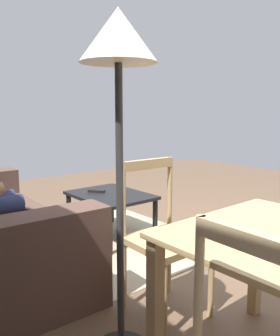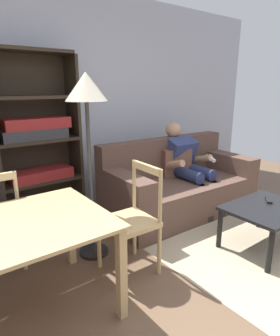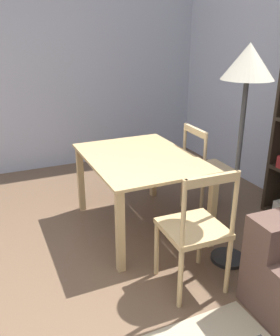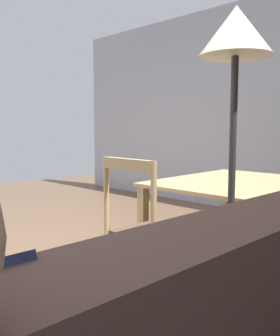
% 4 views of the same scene
% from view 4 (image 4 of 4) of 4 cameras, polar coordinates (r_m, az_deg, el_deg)
% --- Properties ---
extents(wall_side, '(0.12, 5.91, 2.75)m').
position_cam_4_polar(wall_side, '(5.17, 14.44, 9.04)').
color(wall_side, '#ABB0BE').
rests_on(wall_side, ground_plane).
extents(dining_table, '(1.23, 0.93, 0.71)m').
position_cam_4_polar(dining_table, '(2.85, 14.58, -4.01)').
color(dining_table, tan).
rests_on(dining_table, ground_plane).
extents(dining_chair_facing_couch, '(0.43, 0.43, 0.94)m').
position_cam_4_polar(dining_chair_facing_couch, '(2.13, 1.45, -11.11)').
color(dining_chair_facing_couch, tan).
rests_on(dining_chair_facing_couch, ground_plane).
extents(floor_lamp, '(0.36, 0.36, 1.70)m').
position_cam_4_polar(floor_lamp, '(1.92, 14.66, 15.74)').
color(floor_lamp, black).
rests_on(floor_lamp, ground_plane).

